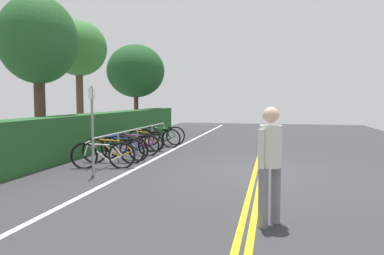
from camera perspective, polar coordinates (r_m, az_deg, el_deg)
The scene contains 19 objects.
ground_plane at distance 9.20m, azimuth 10.23°, elevation -7.13°, with size 36.65×12.99×0.05m, color #353538.
centre_line_yellow_inner at distance 9.19m, azimuth 10.73°, elevation -6.97°, with size 32.99×0.10×0.00m, color gold.
centre_line_yellow_outer at distance 9.20m, azimuth 9.73°, elevation -6.95°, with size 32.99×0.10×0.00m, color gold.
bike_lane_stripe_white at distance 9.83m, azimuth -8.49°, elevation -6.21°, with size 32.99×0.12×0.00m, color white.
bike_rack at distance 12.19m, azimuth -8.53°, elevation -1.14°, with size 6.09×0.05×0.85m.
bicycle_0 at distance 9.87m, azimuth -13.65°, elevation -4.23°, with size 0.57×1.65×0.74m.
bicycle_1 at distance 10.64m, azimuth -12.14°, elevation -3.52°, with size 0.46×1.81×0.75m.
bicycle_2 at distance 11.23m, azimuth -10.53°, elevation -3.15°, with size 0.52×1.70×0.73m.
bicycle_3 at distance 11.86m, azimuth -9.21°, elevation -2.74°, with size 0.55×1.69×0.72m.
bicycle_4 at distance 12.67m, azimuth -8.39°, elevation -2.36°, with size 0.67×1.64×0.69m.
bicycle_5 at distance 13.21m, azimuth -7.23°, elevation -1.97°, with size 0.66×1.59×0.73m.
bicycle_6 at distance 13.87m, azimuth -5.34°, elevation -1.61°, with size 0.46×1.74×0.75m.
bicycle_7 at distance 14.53m, azimuth -4.51°, elevation -1.28°, with size 0.64×1.67×0.77m.
pedestrian at distance 5.33m, azimuth 12.06°, elevation -4.61°, with size 0.40×0.34×1.70m.
sign_post_near at distance 8.92m, azimuth -15.25°, elevation 0.86°, with size 0.36×0.08×2.11m.
hedge_backdrop at distance 14.28m, azimuth -13.12°, elevation -0.32°, with size 15.04×0.85×1.30m, color #235626.
tree_mid at distance 13.00m, azimuth -22.86°, elevation 12.28°, with size 2.50×2.50×5.10m.
tree_far_right at distance 16.23m, azimuth -17.22°, elevation 11.50°, with size 2.31×2.31×5.04m.
tree_extra at distance 20.01m, azimuth -8.74°, elevation 8.64°, with size 3.06×3.06×4.70m.
Camera 1 is at (-9.01, -0.34, 1.81)m, focal length 34.28 mm.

